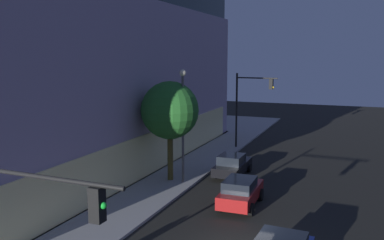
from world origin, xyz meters
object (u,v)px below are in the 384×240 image
(traffic_light_far_corner, at_px, (248,99))
(car_red, at_px, (241,192))
(traffic_light_near_corner, at_px, (16,219))
(street_lamp_sidewalk, at_px, (183,112))
(modern_building, at_px, (7,66))
(sidewalk_tree, at_px, (170,111))
(car_black, at_px, (232,165))

(traffic_light_far_corner, distance_m, car_red, 15.21)
(traffic_light_far_corner, height_order, car_red, traffic_light_far_corner)
(traffic_light_near_corner, distance_m, street_lamp_sidewalk, 16.54)
(modern_building, bearing_deg, sidewalk_tree, -97.71)
(traffic_light_far_corner, xyz_separation_m, car_red, (-14.35, -3.33, -3.78))
(car_black, bearing_deg, traffic_light_far_corner, 7.47)
(modern_building, relative_size, car_black, 7.94)
(traffic_light_far_corner, bearing_deg, car_red, -166.92)
(car_red, bearing_deg, car_black, 20.98)
(traffic_light_near_corner, distance_m, car_red, 14.34)
(traffic_light_far_corner, relative_size, street_lamp_sidewalk, 0.91)
(street_lamp_sidewalk, bearing_deg, car_black, -38.53)
(street_lamp_sidewalk, xyz_separation_m, car_red, (-2.64, -4.69, -4.02))
(traffic_light_near_corner, bearing_deg, car_black, -1.22)
(sidewalk_tree, xyz_separation_m, car_red, (-2.76, -5.68, -4.02))
(traffic_light_near_corner, xyz_separation_m, traffic_light_far_corner, (28.10, 0.71, 0.64))
(street_lamp_sidewalk, relative_size, sidewalk_tree, 1.11)
(modern_building, height_order, street_lamp_sidewalk, modern_building)
(street_lamp_sidewalk, xyz_separation_m, car_black, (3.12, -2.48, -4.09))
(modern_building, xyz_separation_m, street_lamp_sidewalk, (-2.32, -17.16, -2.78))
(street_lamp_sidewalk, relative_size, car_black, 1.73)
(car_red, bearing_deg, sidewalk_tree, 64.07)
(traffic_light_near_corner, distance_m, car_black, 19.77)
(traffic_light_near_corner, relative_size, sidewalk_tree, 0.86)
(traffic_light_far_corner, xyz_separation_m, street_lamp_sidewalk, (-11.71, 1.36, 0.23))
(modern_building, xyz_separation_m, car_black, (0.80, -19.65, -6.87))
(street_lamp_sidewalk, bearing_deg, car_red, -119.33)
(traffic_light_far_corner, xyz_separation_m, sidewalk_tree, (-11.59, 2.34, 0.24))
(modern_building, height_order, traffic_light_near_corner, modern_building)
(car_red, bearing_deg, traffic_light_far_corner, 13.08)
(traffic_light_far_corner, bearing_deg, modern_building, 116.90)
(sidewalk_tree, relative_size, car_black, 1.55)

